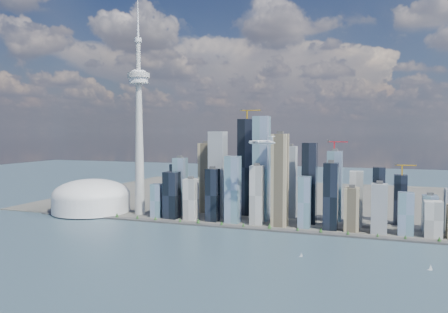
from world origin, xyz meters
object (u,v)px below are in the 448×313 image
(needle_tower, at_px, (139,123))
(sailboat_west, at_px, (301,255))
(sailboat_east, at_px, (430,268))
(airplane, at_px, (261,142))
(dome_stadium, at_px, (91,198))

(needle_tower, height_order, sailboat_west, needle_tower)
(needle_tower, relative_size, sailboat_east, 55.12)
(needle_tower, distance_m, sailboat_west, 559.44)
(airplane, distance_m, sailboat_east, 392.22)
(dome_stadium, xyz_separation_m, sailboat_west, (590.34, -226.25, -36.73))
(airplane, bearing_deg, dome_stadium, -167.33)
(needle_tower, xyz_separation_m, airplane, (342.37, -92.24, -43.19))
(dome_stadium, distance_m, sailboat_east, 825.37)
(needle_tower, height_order, airplane, needle_tower)
(dome_stadium, relative_size, sailboat_east, 20.02)
(needle_tower, bearing_deg, sailboat_east, -20.46)
(dome_stadium, relative_size, airplane, 3.01)
(sailboat_east, bearing_deg, dome_stadium, 164.19)
(dome_stadium, distance_m, sailboat_west, 633.27)
(airplane, bearing_deg, sailboat_west, -30.80)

